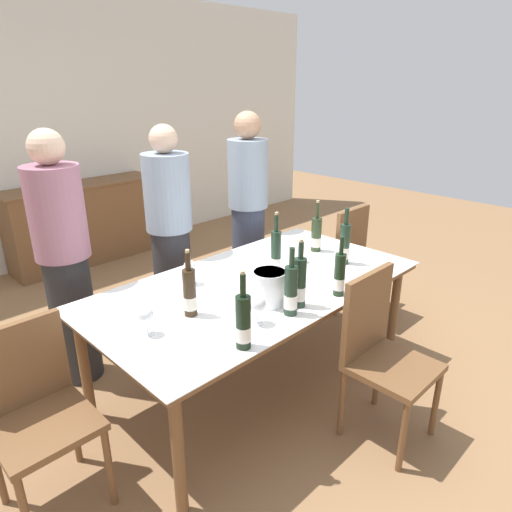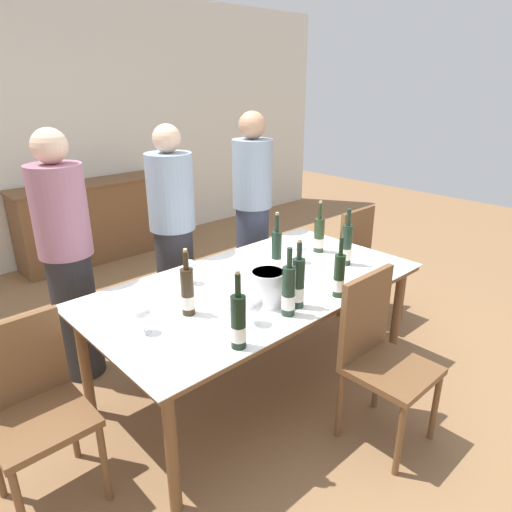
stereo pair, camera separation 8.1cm
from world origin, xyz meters
name	(u,v)px [view 1 (the left image)]	position (x,y,z in m)	size (l,w,h in m)	color
ground_plane	(256,382)	(0.00, 0.00, 0.00)	(12.00, 12.00, 0.00)	olive
back_wall	(37,132)	(0.00, 3.19, 1.40)	(8.00, 0.10, 2.80)	silver
sideboard_cabinet	(85,223)	(0.24, 2.90, 0.44)	(1.64, 0.46, 0.87)	brown
dining_table	(256,291)	(0.00, 0.00, 0.67)	(2.07, 1.10, 0.73)	brown
ice_bucket	(269,287)	(-0.14, -0.25, 0.83)	(0.19, 0.19, 0.20)	white
wine_bottle_0	(291,292)	(-0.15, -0.41, 0.86)	(0.07, 0.07, 0.38)	#1E3323
wine_bottle_1	(316,235)	(0.71, 0.10, 0.85)	(0.08, 0.08, 0.38)	#28381E
wine_bottle_2	(345,245)	(0.66, -0.19, 0.86)	(0.07, 0.07, 0.39)	#1E3323
wine_bottle_3	(300,283)	(-0.04, -0.38, 0.87)	(0.07, 0.07, 0.39)	#1E3323
wine_bottle_4	(339,275)	(0.23, -0.45, 0.85)	(0.07, 0.07, 0.36)	black
wine_bottle_5	(190,293)	(-0.53, -0.04, 0.85)	(0.07, 0.07, 0.37)	#332314
wine_bottle_6	(243,323)	(-0.55, -0.47, 0.86)	(0.07, 0.07, 0.39)	black
wine_bottle_7	(276,255)	(0.17, -0.01, 0.87)	(0.07, 0.07, 0.42)	#1E3323
wine_glass_0	(190,268)	(-0.29, 0.28, 0.84)	(0.08, 0.08, 0.15)	white
wine_glass_1	(146,315)	(-0.80, -0.05, 0.83)	(0.08, 0.08, 0.15)	white
wine_glass_2	(299,249)	(0.46, 0.04, 0.82)	(0.07, 0.07, 0.13)	white
wine_glass_3	(257,305)	(-0.35, -0.36, 0.84)	(0.09, 0.09, 0.16)	white
chair_right_end	(362,255)	(1.33, 0.08, 0.53)	(0.42, 0.42, 0.91)	brown
chair_left_end	(35,405)	(-1.33, 0.08, 0.53)	(0.42, 0.42, 0.90)	brown
chair_near_front	(380,347)	(0.19, -0.78, 0.54)	(0.42, 0.42, 0.95)	brown
person_host	(65,263)	(-0.79, 0.91, 0.83)	(0.33, 0.33, 1.65)	#262628
person_guest_left	(170,239)	(-0.03, 0.86, 0.81)	(0.33, 0.33, 1.63)	#2D2D33
person_guest_right	(248,214)	(0.77, 0.86, 0.84)	(0.33, 0.33, 1.67)	#383F56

